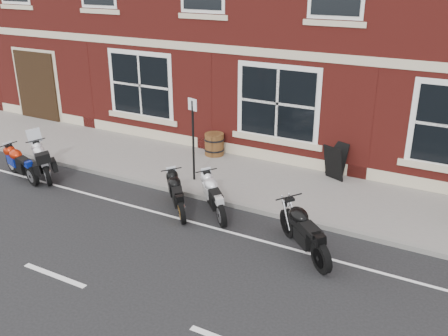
{
  "coord_description": "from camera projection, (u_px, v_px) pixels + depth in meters",
  "views": [
    {
      "loc": [
        6.96,
        -8.71,
        5.67
      ],
      "look_at": [
        1.31,
        1.6,
        0.92
      ],
      "focal_mm": 40.0,
      "sensor_mm": 36.0,
      "label": 1
    }
  ],
  "objects": [
    {
      "name": "moto_sport_silver",
      "position": [
        215.0,
        194.0,
        12.2
      ],
      "size": [
        1.41,
        1.48,
        0.87
      ],
      "rotation": [
        0.0,
        0.0,
        0.76
      ],
      "color": "black",
      "rests_on": "ground"
    },
    {
      "name": "ground",
      "position": [
        146.0,
        214.0,
        12.3
      ],
      "size": [
        80.0,
        80.0,
        0.0
      ],
      "primitive_type": "plane",
      "color": "black",
      "rests_on": "ground"
    },
    {
      "name": "a_board_sign",
      "position": [
        335.0,
        161.0,
        13.95
      ],
      "size": [
        0.72,
        0.61,
        1.01
      ],
      "primitive_type": null,
      "rotation": [
        0.0,
        0.0,
        -0.4
      ],
      "color": "black",
      "rests_on": "sidewalk"
    },
    {
      "name": "moto_sport_red",
      "position": [
        21.0,
        162.0,
        14.23
      ],
      "size": [
        1.86,
        0.68,
        0.86
      ],
      "rotation": [
        0.0,
        0.0,
        1.27
      ],
      "color": "black",
      "rests_on": "ground"
    },
    {
      "name": "barrel_planter",
      "position": [
        214.0,
        144.0,
        15.74
      ],
      "size": [
        0.63,
        0.63,
        0.7
      ],
      "color": "#412F11",
      "rests_on": "sidewalk"
    },
    {
      "name": "moto_touring_silver",
      "position": [
        44.0,
        159.0,
        14.38
      ],
      "size": [
        1.69,
        1.22,
        1.29
      ],
      "rotation": [
        0.0,
        0.0,
        0.97
      ],
      "color": "black",
      "rests_on": "ground"
    },
    {
      "name": "moto_sport_black",
      "position": [
        179.0,
        192.0,
        12.35
      ],
      "size": [
        1.34,
        1.47,
        0.84
      ],
      "rotation": [
        0.0,
        0.0,
        0.73
      ],
      "color": "black",
      "rests_on": "ground"
    },
    {
      "name": "kerb",
      "position": [
        178.0,
        191.0,
        13.44
      ],
      "size": [
        30.0,
        0.16,
        0.12
      ],
      "primitive_type": "cube",
      "color": "slate",
      "rests_on": "ground"
    },
    {
      "name": "moto_naked_black",
      "position": [
        305.0,
        228.0,
        10.49
      ],
      "size": [
        1.68,
        1.57,
        0.97
      ],
      "rotation": [
        0.0,
        0.0,
        0.82
      ],
      "color": "black",
      "rests_on": "ground"
    },
    {
      "name": "sidewalk",
      "position": [
        208.0,
        172.0,
        14.72
      ],
      "size": [
        30.0,
        3.0,
        0.12
      ],
      "primitive_type": "cube",
      "color": "slate",
      "rests_on": "ground"
    },
    {
      "name": "parking_sign",
      "position": [
        193.0,
        134.0,
        13.54
      ],
      "size": [
        0.32,
        0.11,
        2.32
      ],
      "rotation": [
        0.0,
        0.0,
        -0.29
      ],
      "color": "black",
      "rests_on": "sidewalk"
    }
  ]
}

